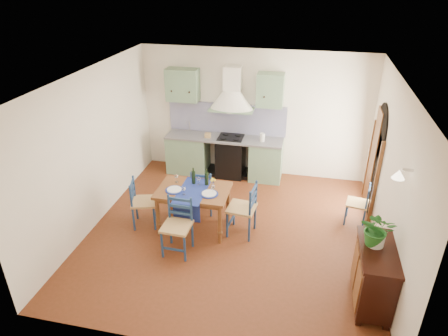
{
  "coord_description": "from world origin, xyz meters",
  "views": [
    {
      "loc": [
        1.15,
        -5.78,
        4.32
      ],
      "look_at": [
        -0.19,
        0.3,
        1.14
      ],
      "focal_mm": 32.0,
      "sensor_mm": 36.0,
      "label": 1
    }
  ],
  "objects_px": {
    "chair_near": "(177,226)",
    "potted_plant": "(378,229)",
    "sideboard": "(374,274)",
    "dining_table": "(194,194)"
  },
  "relations": [
    {
      "from": "chair_near",
      "to": "sideboard",
      "type": "distance_m",
      "value": 3.06
    },
    {
      "from": "chair_near",
      "to": "sideboard",
      "type": "relative_size",
      "value": 0.93
    },
    {
      "from": "sideboard",
      "to": "dining_table",
      "type": "bearing_deg",
      "value": 157.46
    },
    {
      "from": "dining_table",
      "to": "potted_plant",
      "type": "relative_size",
      "value": 2.53
    },
    {
      "from": "sideboard",
      "to": "potted_plant",
      "type": "distance_m",
      "value": 0.68
    },
    {
      "from": "dining_table",
      "to": "sideboard",
      "type": "distance_m",
      "value": 3.18
    },
    {
      "from": "dining_table",
      "to": "sideboard",
      "type": "height_order",
      "value": "dining_table"
    },
    {
      "from": "dining_table",
      "to": "chair_near",
      "type": "height_order",
      "value": "dining_table"
    },
    {
      "from": "chair_near",
      "to": "potted_plant",
      "type": "distance_m",
      "value": 3.07
    },
    {
      "from": "dining_table",
      "to": "potted_plant",
      "type": "bearing_deg",
      "value": -21.12
    }
  ]
}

